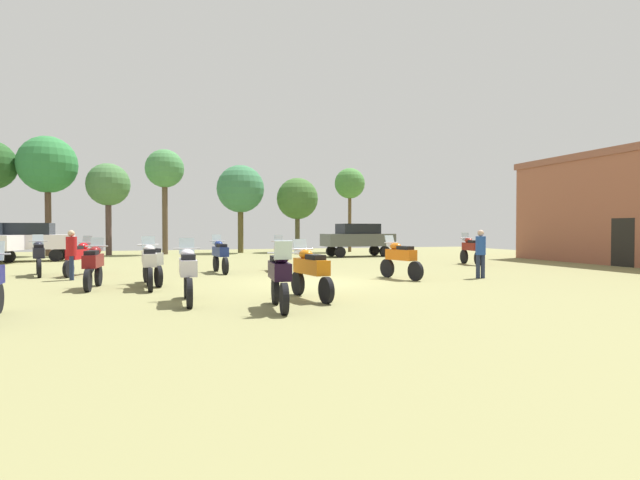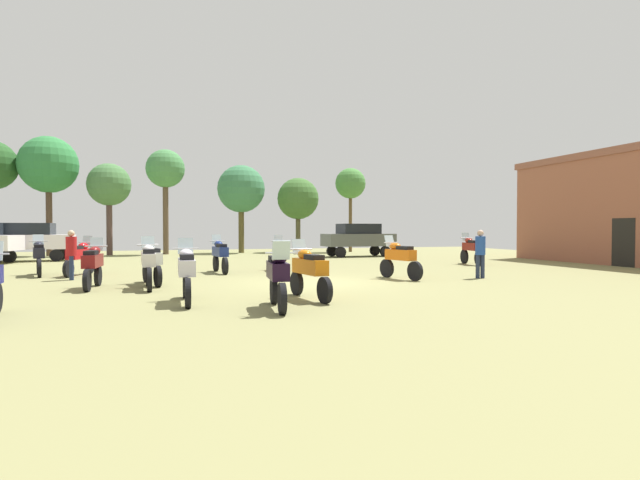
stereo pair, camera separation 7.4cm
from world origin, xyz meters
name	(u,v)px [view 1 (the left image)]	position (x,y,z in m)	size (l,w,h in m)	color
ground_plane	(316,283)	(0.00, 0.00, 0.01)	(44.00, 52.00, 0.02)	olive
motorcycle_2	(311,270)	(-1.23, -3.60, 0.73)	(0.68, 2.24, 1.45)	black
motorcycle_3	(152,261)	(-4.99, 0.86, 0.74)	(0.76, 2.17, 1.47)	black
motorcycle_4	(280,275)	(-2.30, -4.90, 0.74)	(0.62, 2.11, 1.48)	black
motorcycle_5	(471,249)	(9.29, 5.32, 0.76)	(0.66, 2.20, 1.51)	black
motorcycle_6	(80,256)	(-7.57, 4.74, 0.73)	(0.85, 2.15, 1.44)	black
motorcycle_7	(93,264)	(-6.56, 0.23, 0.73)	(0.62, 2.09, 1.45)	black
motorcycle_8	(149,263)	(-5.04, -0.26, 0.75)	(0.62, 2.17, 1.49)	black
motorcycle_9	(280,253)	(-0.14, 4.60, 0.73)	(0.62, 2.11, 1.44)	black
motorcycle_10	(188,271)	(-4.12, -3.36, 0.75)	(0.62, 2.27, 1.49)	black
motorcycle_11	(39,256)	(-8.98, 5.05, 0.75)	(0.75, 2.17, 1.49)	black
motorcycle_12	(400,258)	(3.03, 0.14, 0.74)	(0.76, 2.06, 1.48)	black
motorcycle_13	(220,254)	(-2.56, 4.37, 0.75)	(0.64, 2.19, 1.48)	black
car_1	(358,237)	(6.67, 13.25, 1.19)	(4.38, 2.00, 2.00)	black
car_2	(27,239)	(-11.47, 14.34, 1.19)	(4.30, 1.81, 2.00)	black
person_1	(481,250)	(5.78, -0.45, 0.99)	(0.42, 0.42, 1.67)	#222B45
person_2	(71,251)	(-7.58, 3.07, 0.99)	(0.39, 0.39, 1.66)	#1F2B4A
tree_2	(240,189)	(0.51, 20.00, 4.47)	(3.31, 3.31, 6.14)	brown
tree_3	(297,199)	(4.63, 20.01, 3.86)	(2.99, 2.99, 5.37)	#4C492E
tree_4	(165,170)	(-4.56, 19.50, 5.57)	(2.51, 2.51, 6.93)	brown
tree_5	(48,165)	(-11.50, 19.49, 5.64)	(3.50, 3.50, 7.42)	#4F392B
tree_6	(108,186)	(-8.00, 19.24, 4.46)	(2.69, 2.69, 5.85)	#4C3834
tree_9	(350,184)	(8.35, 19.14, 4.96)	(2.22, 2.22, 6.11)	brown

